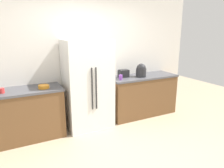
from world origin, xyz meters
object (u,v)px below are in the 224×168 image
at_px(toaster, 123,73).
at_px(bowl_a, 44,87).
at_px(refrigerator, 88,85).
at_px(rice_cooker, 141,71).
at_px(cup_b, 2,91).
at_px(cup_a, 121,77).

bearing_deg(toaster, bowl_a, -175.24).
bearing_deg(refrigerator, rice_cooker, -1.61).
bearing_deg(cup_b, toaster, 3.35).
xyz_separation_m(cup_a, cup_b, (-2.20, 0.05, -0.01)).
bearing_deg(rice_cooker, bowl_a, -179.80).
bearing_deg(cup_a, cup_b, 178.81).
xyz_separation_m(toaster, cup_b, (-2.38, -0.14, -0.04)).
bearing_deg(bowl_a, cup_b, 179.68).
distance_m(refrigerator, rice_cooker, 1.25).
distance_m(cup_b, bowl_a, 0.66).
distance_m(cup_a, bowl_a, 1.54).
distance_m(rice_cooker, cup_a, 0.55).
distance_m(rice_cooker, bowl_a, 2.08).
xyz_separation_m(toaster, cup_a, (-0.17, -0.18, -0.03)).
bearing_deg(refrigerator, cup_a, -6.93).
height_order(refrigerator, cup_b, refrigerator).
xyz_separation_m(toaster, bowl_a, (-1.71, -0.14, -0.05)).
relative_size(toaster, cup_b, 2.40).
xyz_separation_m(refrigerator, toaster, (0.87, 0.10, 0.13)).
xyz_separation_m(refrigerator, rice_cooker, (1.24, -0.03, 0.18)).
distance_m(refrigerator, bowl_a, 0.85).
relative_size(rice_cooker, bowl_a, 1.52).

